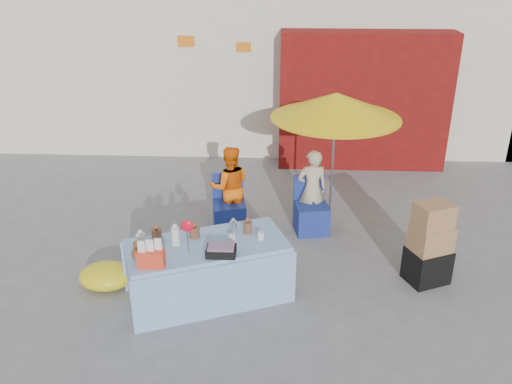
{
  "coord_description": "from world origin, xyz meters",
  "views": [
    {
      "loc": [
        0.62,
        -5.97,
        4.0
      ],
      "look_at": [
        0.31,
        0.6,
        1.0
      ],
      "focal_mm": 38.0,
      "sensor_mm": 36.0,
      "label": 1
    }
  ],
  "objects_px": {
    "umbrella": "(336,106)",
    "box_stack": "(430,246)",
    "vendor_orange": "(230,187)",
    "vendor_beige": "(312,190)",
    "market_table": "(207,270)",
    "chair_left": "(229,214)",
    "chair_right": "(311,216)"
  },
  "relations": [
    {
      "from": "chair_left",
      "to": "vendor_orange",
      "type": "xyz_separation_m",
      "value": [
        0.0,
        0.13,
        0.39
      ]
    },
    {
      "from": "market_table",
      "to": "vendor_beige",
      "type": "bearing_deg",
      "value": 33.19
    },
    {
      "from": "chair_left",
      "to": "vendor_beige",
      "type": "height_order",
      "value": "vendor_beige"
    },
    {
      "from": "chair_left",
      "to": "umbrella",
      "type": "bearing_deg",
      "value": 0.4
    },
    {
      "from": "vendor_beige",
      "to": "umbrella",
      "type": "xyz_separation_m",
      "value": [
        0.3,
        0.15,
        1.26
      ]
    },
    {
      "from": "chair_right",
      "to": "umbrella",
      "type": "bearing_deg",
      "value": 33.23
    },
    {
      "from": "box_stack",
      "to": "umbrella",
      "type": "bearing_deg",
      "value": 125.67
    },
    {
      "from": "market_table",
      "to": "vendor_beige",
      "type": "relative_size",
      "value": 1.7
    },
    {
      "from": "chair_left",
      "to": "umbrella",
      "type": "relative_size",
      "value": 0.41
    },
    {
      "from": "umbrella",
      "to": "box_stack",
      "type": "bearing_deg",
      "value": -54.33
    },
    {
      "from": "vendor_orange",
      "to": "umbrella",
      "type": "relative_size",
      "value": 0.62
    },
    {
      "from": "vendor_beige",
      "to": "box_stack",
      "type": "relative_size",
      "value": 1.13
    },
    {
      "from": "chair_left",
      "to": "market_table",
      "type": "bearing_deg",
      "value": -103.41
    },
    {
      "from": "chair_left",
      "to": "box_stack",
      "type": "bearing_deg",
      "value": -35.72
    },
    {
      "from": "market_table",
      "to": "box_stack",
      "type": "xyz_separation_m",
      "value": [
        2.79,
        0.48,
        0.13
      ]
    },
    {
      "from": "umbrella",
      "to": "vendor_beige",
      "type": "bearing_deg",
      "value": -153.43
    },
    {
      "from": "market_table",
      "to": "umbrella",
      "type": "bearing_deg",
      "value": 29.78
    },
    {
      "from": "chair_left",
      "to": "chair_right",
      "type": "bearing_deg",
      "value": -9.99
    },
    {
      "from": "market_table",
      "to": "vendor_orange",
      "type": "xyz_separation_m",
      "value": [
        0.11,
        1.91,
        0.26
      ]
    },
    {
      "from": "umbrella",
      "to": "box_stack",
      "type": "xyz_separation_m",
      "value": [
        1.13,
        -1.58,
        -1.38
      ]
    },
    {
      "from": "market_table",
      "to": "vendor_orange",
      "type": "distance_m",
      "value": 1.93
    },
    {
      "from": "vendor_orange",
      "to": "box_stack",
      "type": "relative_size",
      "value": 1.16
    },
    {
      "from": "market_table",
      "to": "umbrella",
      "type": "xyz_separation_m",
      "value": [
        1.66,
        2.06,
        1.51
      ]
    },
    {
      "from": "vendor_orange",
      "to": "box_stack",
      "type": "height_order",
      "value": "vendor_orange"
    },
    {
      "from": "chair_left",
      "to": "vendor_orange",
      "type": "height_order",
      "value": "vendor_orange"
    },
    {
      "from": "chair_right",
      "to": "box_stack",
      "type": "xyz_separation_m",
      "value": [
        1.44,
        -1.29,
        0.26
      ]
    },
    {
      "from": "market_table",
      "to": "chair_left",
      "type": "relative_size",
      "value": 2.53
    },
    {
      "from": "vendor_orange",
      "to": "market_table",
      "type": "bearing_deg",
      "value": 76.75
    },
    {
      "from": "market_table",
      "to": "vendor_orange",
      "type": "height_order",
      "value": "vendor_orange"
    },
    {
      "from": "box_stack",
      "to": "market_table",
      "type": "bearing_deg",
      "value": -170.25
    },
    {
      "from": "vendor_orange",
      "to": "box_stack",
      "type": "xyz_separation_m",
      "value": [
        2.68,
        -1.43,
        -0.13
      ]
    },
    {
      "from": "market_table",
      "to": "vendor_beige",
      "type": "height_order",
      "value": "vendor_beige"
    }
  ]
}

